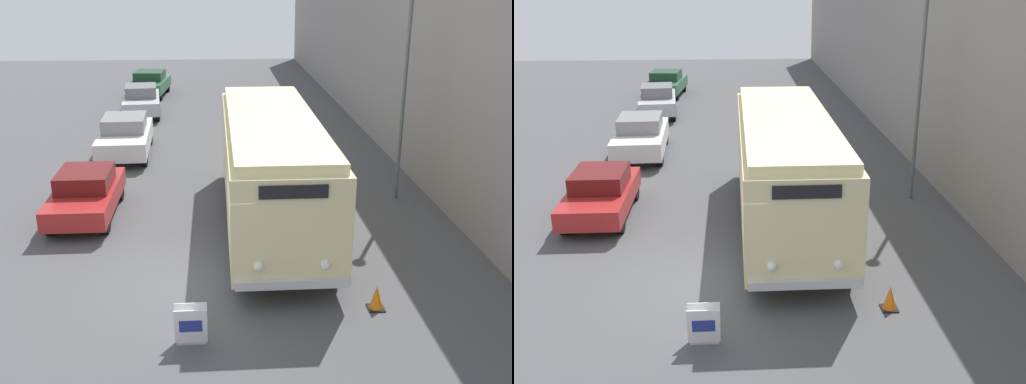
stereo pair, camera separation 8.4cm
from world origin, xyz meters
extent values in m
plane|color=#4C4C4F|center=(0.00, 0.00, 0.00)|extent=(80.00, 80.00, 0.00)
cube|color=gray|center=(7.56, 10.00, 3.87)|extent=(0.30, 60.00, 7.74)
cylinder|color=black|center=(0.90, 0.16, 0.53)|extent=(0.28, 1.06, 1.06)
cylinder|color=black|center=(3.16, 0.16, 0.53)|extent=(0.28, 1.06, 1.06)
cylinder|color=black|center=(0.90, 6.85, 0.53)|extent=(0.28, 1.06, 1.06)
cylinder|color=black|center=(3.16, 6.85, 0.53)|extent=(0.28, 1.06, 1.06)
cube|color=beige|center=(2.03, 3.51, 1.75)|extent=(2.58, 9.48, 2.45)
cube|color=#F8E8A7|center=(2.03, 3.51, 3.10)|extent=(2.37, 9.10, 0.24)
cube|color=silver|center=(2.03, -1.30, 0.65)|extent=(2.45, 0.12, 0.20)
sphere|color=white|center=(1.32, -1.27, 1.08)|extent=(0.22, 0.22, 0.22)
sphere|color=white|center=(2.74, -1.27, 1.08)|extent=(0.22, 0.22, 0.22)
cube|color=black|center=(2.03, -1.26, 2.73)|extent=(1.42, 0.06, 0.28)
cube|color=gray|center=(-0.09, -2.34, 0.00)|extent=(0.58, 0.18, 0.01)
cube|color=white|center=(-0.09, -2.41, 0.40)|extent=(0.64, 0.17, 0.81)
cube|color=white|center=(-0.09, -2.27, 0.40)|extent=(0.64, 0.17, 0.81)
cube|color=navy|center=(-0.09, -2.43, 0.42)|extent=(0.45, 0.06, 0.28)
cylinder|color=#595E60|center=(6.30, 5.45, 3.26)|extent=(0.12, 0.12, 6.52)
cylinder|color=black|center=(-4.20, 3.19, 0.32)|extent=(0.22, 0.63, 0.63)
cylinder|color=black|center=(-2.68, 3.19, 0.32)|extent=(0.22, 0.63, 0.63)
cylinder|color=black|center=(-4.19, 5.87, 0.32)|extent=(0.22, 0.63, 0.63)
cylinder|color=black|center=(-2.67, 5.87, 0.32)|extent=(0.22, 0.63, 0.63)
cube|color=#A52323|center=(-3.43, 4.53, 0.60)|extent=(1.80, 4.09, 0.57)
cube|color=#5B1313|center=(-3.43, 4.63, 1.15)|extent=(1.52, 1.84, 0.52)
cylinder|color=black|center=(-3.92, 9.42, 0.33)|extent=(0.22, 0.65, 0.65)
cylinder|color=black|center=(-2.25, 9.48, 0.33)|extent=(0.22, 0.65, 0.65)
cylinder|color=black|center=(-4.03, 12.53, 0.33)|extent=(0.22, 0.65, 0.65)
cylinder|color=black|center=(-2.37, 12.60, 0.33)|extent=(0.22, 0.65, 0.65)
cube|color=silver|center=(-3.14, 11.01, 0.67)|extent=(2.09, 4.58, 0.70)
cube|color=gray|center=(-3.15, 11.12, 1.30)|extent=(1.71, 2.09, 0.56)
cylinder|color=black|center=(-3.95, 16.82, 0.36)|extent=(0.22, 0.71, 0.71)
cylinder|color=black|center=(-2.40, 16.96, 0.36)|extent=(0.22, 0.71, 0.71)
cylinder|color=black|center=(-4.20, 19.55, 0.36)|extent=(0.22, 0.71, 0.71)
cylinder|color=black|center=(-2.65, 19.69, 0.36)|extent=(0.22, 0.71, 0.71)
cube|color=#B7B7BC|center=(-3.30, 18.26, 0.68)|extent=(2.20, 4.29, 0.64)
cube|color=slate|center=(-3.31, 18.36, 1.27)|extent=(1.71, 2.00, 0.55)
cylinder|color=black|center=(-4.37, 22.43, 0.33)|extent=(0.22, 0.66, 0.66)
cylinder|color=black|center=(-2.69, 22.29, 0.33)|extent=(0.22, 0.66, 0.66)
cylinder|color=black|center=(-4.13, 25.16, 0.33)|extent=(0.22, 0.66, 0.66)
cylinder|color=black|center=(-2.46, 25.02, 0.33)|extent=(0.22, 0.66, 0.66)
cube|color=#2D6642|center=(-3.41, 23.72, 0.64)|extent=(2.28, 4.29, 0.61)
cube|color=#193824|center=(-3.40, 23.83, 1.20)|extent=(1.80, 2.00, 0.51)
cube|color=black|center=(3.88, -1.33, 0.01)|extent=(0.36, 0.36, 0.03)
cone|color=orange|center=(3.88, -1.33, 0.29)|extent=(0.30, 0.30, 0.52)
camera|label=1|loc=(0.50, -12.53, 6.86)|focal=42.00mm
camera|label=2|loc=(0.58, -12.53, 6.86)|focal=42.00mm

